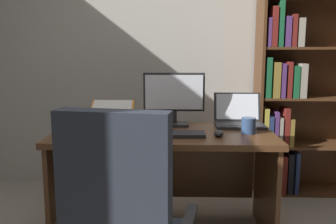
{
  "coord_description": "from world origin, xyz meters",
  "views": [
    {
      "loc": [
        0.01,
        -1.56,
        1.29
      ],
      "look_at": [
        -0.06,
        0.81,
        0.9
      ],
      "focal_mm": 38.23,
      "sensor_mm": 36.0,
      "label": 1
    }
  ],
  "objects_px": {
    "bookshelf": "(296,79)",
    "laptop": "(239,119)",
    "monitor": "(174,99)",
    "computer_mouse": "(219,133)",
    "desk": "(164,158)",
    "pen": "(143,128)",
    "reading_stand_with_book": "(111,112)",
    "keyboard": "(173,134)",
    "notepad": "(140,130)",
    "coffee_mug": "(248,126)",
    "open_binder": "(101,135)"
  },
  "relations": [
    {
      "from": "laptop",
      "to": "coffee_mug",
      "type": "height_order",
      "value": "laptop"
    },
    {
      "from": "desk",
      "to": "pen",
      "type": "xyz_separation_m",
      "value": [
        -0.15,
        -0.03,
        0.22
      ]
    },
    {
      "from": "laptop",
      "to": "computer_mouse",
      "type": "bearing_deg",
      "value": -118.09
    },
    {
      "from": "keyboard",
      "to": "coffee_mug",
      "type": "distance_m",
      "value": 0.52
    },
    {
      "from": "keyboard",
      "to": "notepad",
      "type": "relative_size",
      "value": 2.0
    },
    {
      "from": "computer_mouse",
      "to": "pen",
      "type": "xyz_separation_m",
      "value": [
        -0.52,
        0.17,
        -0.01
      ]
    },
    {
      "from": "monitor",
      "to": "laptop",
      "type": "distance_m",
      "value": 0.51
    },
    {
      "from": "monitor",
      "to": "computer_mouse",
      "type": "bearing_deg",
      "value": -49.41
    },
    {
      "from": "laptop",
      "to": "pen",
      "type": "xyz_separation_m",
      "value": [
        -0.71,
        -0.19,
        -0.04
      ]
    },
    {
      "from": "bookshelf",
      "to": "desk",
      "type": "bearing_deg",
      "value": -146.97
    },
    {
      "from": "desk",
      "to": "keyboard",
      "type": "xyz_separation_m",
      "value": [
        0.07,
        -0.2,
        0.22
      ]
    },
    {
      "from": "pen",
      "to": "computer_mouse",
      "type": "bearing_deg",
      "value": -18.09
    },
    {
      "from": "desk",
      "to": "pen",
      "type": "bearing_deg",
      "value": -169.05
    },
    {
      "from": "laptop",
      "to": "reading_stand_with_book",
      "type": "relative_size",
      "value": 1.07
    },
    {
      "from": "open_binder",
      "to": "coffee_mug",
      "type": "relative_size",
      "value": 4.5
    },
    {
      "from": "coffee_mug",
      "to": "reading_stand_with_book",
      "type": "bearing_deg",
      "value": 161.66
    },
    {
      "from": "monitor",
      "to": "coffee_mug",
      "type": "xyz_separation_m",
      "value": [
        0.51,
        -0.26,
        -0.14
      ]
    },
    {
      "from": "laptop",
      "to": "keyboard",
      "type": "height_order",
      "value": "laptop"
    },
    {
      "from": "reading_stand_with_book",
      "to": "open_binder",
      "type": "bearing_deg",
      "value": -87.54
    },
    {
      "from": "reading_stand_with_book",
      "to": "pen",
      "type": "relative_size",
      "value": 2.4
    },
    {
      "from": "laptop",
      "to": "pen",
      "type": "relative_size",
      "value": 2.56
    },
    {
      "from": "computer_mouse",
      "to": "coffee_mug",
      "type": "xyz_separation_m",
      "value": [
        0.21,
        0.09,
        0.03
      ]
    },
    {
      "from": "monitor",
      "to": "laptop",
      "type": "relative_size",
      "value": 1.28
    },
    {
      "from": "desk",
      "to": "reading_stand_with_book",
      "type": "distance_m",
      "value": 0.56
    },
    {
      "from": "bookshelf",
      "to": "open_binder",
      "type": "bearing_deg",
      "value": -147.28
    },
    {
      "from": "notepad",
      "to": "coffee_mug",
      "type": "xyz_separation_m",
      "value": [
        0.75,
        -0.08,
        0.05
      ]
    },
    {
      "from": "reading_stand_with_book",
      "to": "notepad",
      "type": "bearing_deg",
      "value": -45.21
    },
    {
      "from": "bookshelf",
      "to": "coffee_mug",
      "type": "distance_m",
      "value": 1.07
    },
    {
      "from": "desk",
      "to": "bookshelf",
      "type": "distance_m",
      "value": 1.48
    },
    {
      "from": "keyboard",
      "to": "notepad",
      "type": "xyz_separation_m",
      "value": [
        -0.24,
        0.17,
        -0.01
      ]
    },
    {
      "from": "notepad",
      "to": "coffee_mug",
      "type": "bearing_deg",
      "value": -5.96
    },
    {
      "from": "monitor",
      "to": "coffee_mug",
      "type": "relative_size",
      "value": 4.22
    },
    {
      "from": "pen",
      "to": "reading_stand_with_book",
      "type": "bearing_deg",
      "value": 136.99
    },
    {
      "from": "monitor",
      "to": "coffee_mug",
      "type": "distance_m",
      "value": 0.59
    },
    {
      "from": "bookshelf",
      "to": "laptop",
      "type": "distance_m",
      "value": 0.88
    },
    {
      "from": "computer_mouse",
      "to": "reading_stand_with_book",
      "type": "distance_m",
      "value": 0.9
    },
    {
      "from": "desk",
      "to": "notepad",
      "type": "distance_m",
      "value": 0.28
    },
    {
      "from": "bookshelf",
      "to": "reading_stand_with_book",
      "type": "bearing_deg",
      "value": -161.46
    },
    {
      "from": "monitor",
      "to": "pen",
      "type": "distance_m",
      "value": 0.34
    },
    {
      "from": "bookshelf",
      "to": "monitor",
      "type": "xyz_separation_m",
      "value": [
        -1.09,
        -0.6,
        -0.11
      ]
    },
    {
      "from": "laptop",
      "to": "pen",
      "type": "bearing_deg",
      "value": -165.26
    },
    {
      "from": "monitor",
      "to": "coffee_mug",
      "type": "bearing_deg",
      "value": -26.95
    },
    {
      "from": "monitor",
      "to": "notepad",
      "type": "bearing_deg",
      "value": -142.64
    },
    {
      "from": "desk",
      "to": "monitor",
      "type": "bearing_deg",
      "value": 65.72
    },
    {
      "from": "bookshelf",
      "to": "coffee_mug",
      "type": "xyz_separation_m",
      "value": [
        -0.58,
        -0.86,
        -0.25
      ]
    },
    {
      "from": "open_binder",
      "to": "pen",
      "type": "xyz_separation_m",
      "value": [
        0.25,
        0.22,
        0.0
      ]
    },
    {
      "from": "desk",
      "to": "pen",
      "type": "relative_size",
      "value": 10.83
    },
    {
      "from": "reading_stand_with_book",
      "to": "notepad",
      "type": "height_order",
      "value": "reading_stand_with_book"
    },
    {
      "from": "keyboard",
      "to": "notepad",
      "type": "distance_m",
      "value": 0.29
    },
    {
      "from": "desk",
      "to": "coffee_mug",
      "type": "xyz_separation_m",
      "value": [
        0.58,
        -0.11,
        0.26
      ]
    }
  ]
}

